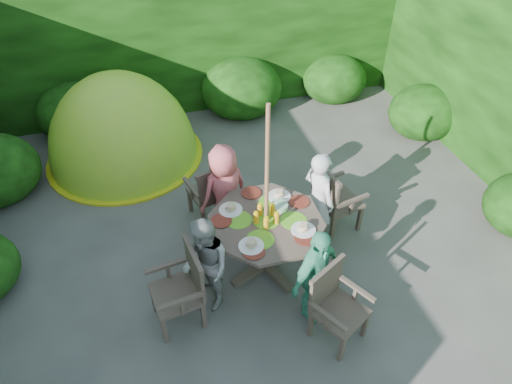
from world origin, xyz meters
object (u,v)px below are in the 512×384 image
object	(u,v)px
parasol_pole	(267,197)
child_right	(318,199)
dome_tent	(127,157)
child_left	(206,265)
patio_table	(266,228)
child_back	(225,192)
garden_chair_left	(183,287)
garden_chair_back	(211,191)
garden_chair_front	(335,304)
garden_chair_right	(333,198)
child_front	(315,276)

from	to	relation	value
parasol_pole	child_right	size ratio (longest dim) A/B	1.69
parasol_pole	dome_tent	xyz separation A→B (m)	(-1.45, 2.78, -1.10)
child_left	child_right	bearing A→B (deg)	97.79
patio_table	child_back	xyz separation A→B (m)	(-0.30, 0.74, -0.00)
garden_chair_left	dome_tent	distance (m)	3.27
parasol_pole	child_left	bearing A→B (deg)	-158.14
patio_table	child_right	distance (m)	0.80
child_back	parasol_pole	bearing A→B (deg)	91.45
patio_table	garden_chair_back	xyz separation A→B (m)	(-0.42, 1.02, -0.19)
garden_chair_front	patio_table	bearing A→B (deg)	82.59
garden_chair_right	garden_chair_back	distance (m)	1.55
parasol_pole	garden_chair_front	size ratio (longest dim) A/B	2.59
child_back	dome_tent	bearing A→B (deg)	-80.86
child_back	dome_tent	size ratio (longest dim) A/B	0.47
garden_chair_right	garden_chair_left	distance (m)	2.20
patio_table	garden_chair_front	xyz separation A→B (m)	(0.40, -1.03, -0.19)
garden_chair_front	child_right	size ratio (longest dim) A/B	0.65
garden_chair_front	dome_tent	world-z (taller)	dome_tent
child_right	child_back	xyz separation A→B (m)	(-1.04, 0.44, -0.00)
garden_chair_front	child_right	distance (m)	1.38
garden_chair_front	dome_tent	bearing A→B (deg)	87.40
garden_chair_front	garden_chair_back	bearing A→B (deg)	83.27
child_front	child_right	bearing A→B (deg)	36.40
child_back	garden_chair_left	bearing A→B (deg)	38.04
garden_chair_right	garden_chair_back	bearing A→B (deg)	55.10
child_right	garden_chair_back	bearing A→B (deg)	38.66
garden_chair_back	child_left	xyz separation A→B (m)	(-0.32, -1.32, 0.13)
patio_table	parasol_pole	distance (m)	0.45
patio_table	garden_chair_right	world-z (taller)	garden_chair_right
parasol_pole	child_front	size ratio (longest dim) A/B	1.85
child_right	child_left	world-z (taller)	child_right
garden_chair_back	child_right	bearing A→B (deg)	132.69
garden_chair_left	garden_chair_back	bearing A→B (deg)	149.02
garden_chair_back	child_back	world-z (taller)	child_back
child_back	dome_tent	world-z (taller)	dome_tent
child_left	child_back	world-z (taller)	child_back
parasol_pole	garden_chair_back	bearing A→B (deg)	112.31
dome_tent	child_front	bearing A→B (deg)	-75.64
garden_chair_back	garden_chair_left	bearing A→B (deg)	52.22
garden_chair_right	child_right	bearing A→B (deg)	102.28
patio_table	garden_chair_left	xyz separation A→B (m)	(-1.02, -0.43, -0.17)
garden_chair_right	garden_chair_left	world-z (taller)	garden_chair_right
patio_table	child_back	world-z (taller)	child_back
patio_table	parasol_pole	xyz separation A→B (m)	(-0.00, -0.00, 0.45)
child_front	garden_chair_left	bearing A→B (deg)	136.05
child_front	dome_tent	bearing A→B (deg)	85.97
garden_chair_front	garden_chair_right	bearing A→B (deg)	38.56
parasol_pole	dome_tent	bearing A→B (deg)	117.60
parasol_pole	child_back	xyz separation A→B (m)	(-0.30, 0.74, -0.45)
child_right	child_back	world-z (taller)	child_right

